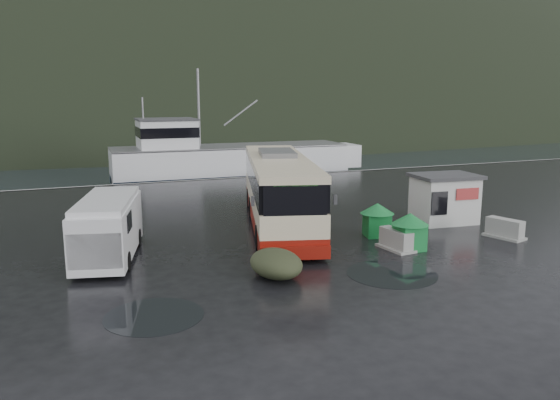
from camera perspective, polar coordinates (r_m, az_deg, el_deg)
name	(u,v)px	position (r m, az deg, el deg)	size (l,w,h in m)	color
ground	(285,247)	(23.70, 0.55, -4.98)	(160.00, 160.00, 0.00)	black
harbor_water	(102,123)	(131.53, -18.07, 7.61)	(300.00, 180.00, 0.02)	black
quay_edge	(187,181)	(42.49, -9.72, 2.00)	(160.00, 0.60, 1.50)	#999993
headland	(103,108)	(271.80, -17.99, 9.09)	(780.00, 540.00, 570.00)	black
coach_bus	(279,225)	(27.60, -0.11, -2.67)	(3.25, 13.15, 3.72)	beige
white_van	(110,258)	(23.22, -17.32, -5.83)	(2.07, 6.02, 2.52)	silver
waste_bin_left	(376,236)	(25.95, 10.04, -3.73)	(1.12, 1.12, 1.57)	#157833
waste_bin_right	(409,249)	(24.03, 13.29, -5.05)	(1.14, 1.14, 1.59)	#157833
dome_tent	(276,276)	(20.04, -0.41, -7.99)	(1.80, 2.52, 0.99)	#313721
ticket_kiosk	(443,222)	(29.51, 16.65, -2.24)	(3.21, 2.43, 2.51)	silver
jersey_barrier_a	(396,249)	(23.93, 11.98, -5.07)	(0.87, 1.75, 0.87)	#999993
jersey_barrier_b	(504,238)	(27.31, 22.36, -3.66)	(0.89, 1.78, 0.89)	#999993
fishing_trawler	(231,166)	(50.74, -5.10, 3.56)	(25.28, 5.55, 10.11)	silver
puddles	(298,290)	(18.70, 1.94, -9.40)	(11.95, 3.86, 0.01)	black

